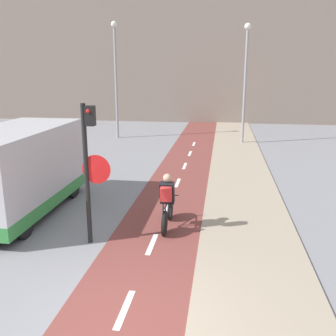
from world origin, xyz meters
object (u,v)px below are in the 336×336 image
traffic_light_pole (89,160)px  van (17,172)px  street_lamp_sidewalk (246,71)px  street_lamp_far (116,68)px  cyclist_near (167,202)px

traffic_light_pole → van: bearing=150.3°
traffic_light_pole → van: (-2.71, 1.55, -0.83)m
traffic_light_pole → street_lamp_sidewalk: street_lamp_sidewalk is taller
van → street_lamp_far: bearing=93.0°
street_lamp_sidewalk → cyclist_near: 12.85m
traffic_light_pole → street_lamp_sidewalk: 14.03m
street_lamp_far → street_lamp_sidewalk: 7.46m
traffic_light_pole → street_lamp_sidewalk: (4.06, 13.29, 1.90)m
traffic_light_pole → street_lamp_sidewalk: bearing=73.0°
street_lamp_sidewalk → cyclist_near: size_ratio=3.84×
traffic_light_pole → street_lamp_far: size_ratio=0.49×
traffic_light_pole → street_lamp_far: bearing=103.5°
street_lamp_far → traffic_light_pole: bearing=-76.5°
cyclist_near → van: van is taller
cyclist_near → van: (-4.32, 0.45, 0.50)m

